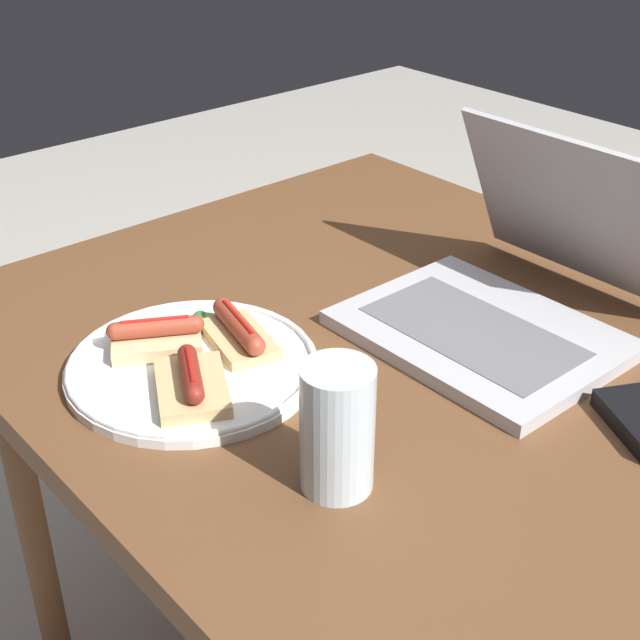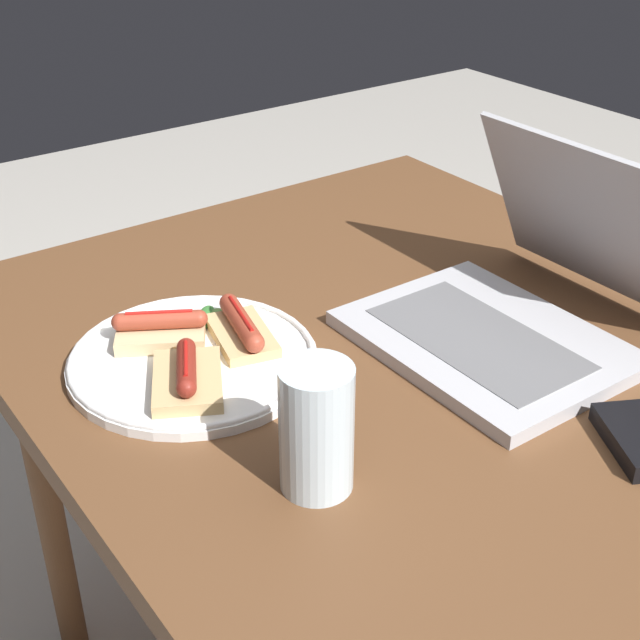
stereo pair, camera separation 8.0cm
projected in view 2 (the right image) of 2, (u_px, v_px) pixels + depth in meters
desk at (438, 409)px, 1.08m from camera, size 1.17×0.89×0.71m
laptop at (515, 304)px, 1.09m from camera, size 0.32×0.35×0.23m
plate at (193, 359)px, 1.05m from camera, size 0.30×0.30×0.02m
sausage_toast_left at (242, 329)px, 1.07m from camera, size 0.12×0.09×0.04m
sausage_toast_middle at (161, 329)px, 1.07m from camera, size 0.11×0.13×0.04m
sausage_toast_right at (187, 376)px, 0.99m from camera, size 0.14×0.12×0.04m
salad_pile at (211, 315)px, 1.13m from camera, size 0.05×0.05×0.01m
drinking_glass at (316, 429)px, 0.84m from camera, size 0.07×0.07×0.13m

